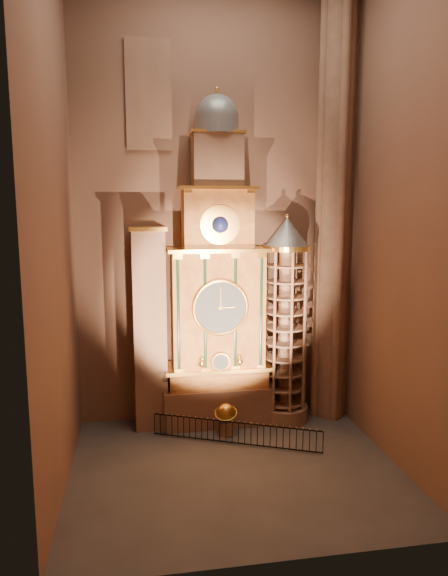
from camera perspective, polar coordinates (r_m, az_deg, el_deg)
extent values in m
plane|color=#383330|center=(23.41, 1.27, -19.42)|extent=(14.00, 14.00, 0.00)
plane|color=#8A5B4A|center=(26.52, -1.11, 8.68)|extent=(22.00, 0.00, 22.00)
plane|color=#8A5B4A|center=(20.46, -18.46, 8.16)|extent=(0.00, 22.00, 22.00)
plane|color=#8A5B4A|center=(22.98, 18.96, 8.17)|extent=(0.00, 22.00, 22.00)
cube|color=#8C634C|center=(27.46, -0.73, -12.68)|extent=(5.60, 2.20, 2.00)
cube|color=brown|center=(26.94, -0.74, -9.72)|extent=(5.00, 2.00, 1.00)
cube|color=#F7B248|center=(26.72, -0.73, -8.63)|extent=(5.40, 2.30, 0.18)
cube|color=brown|center=(26.04, -0.76, -2.40)|extent=(4.60, 2.00, 6.00)
cylinder|color=black|center=(24.97, -5.11, -2.93)|extent=(0.32, 0.32, 5.60)
cylinder|color=black|center=(25.10, -2.15, -2.84)|extent=(0.32, 0.32, 5.60)
cylinder|color=black|center=(25.33, 1.22, -2.72)|extent=(0.32, 0.32, 5.60)
cylinder|color=black|center=(25.60, 4.08, -2.62)|extent=(0.32, 0.32, 5.60)
cube|color=#F7B248|center=(25.56, -0.75, 4.30)|extent=(5.00, 2.25, 0.18)
cylinder|color=#2D3033|center=(25.00, -0.40, -2.17)|extent=(2.60, 0.12, 2.60)
torus|color=#F7B248|center=(24.95, -0.38, -2.20)|extent=(2.80, 0.16, 2.80)
cylinder|color=#F7B248|center=(25.51, -0.34, -8.20)|extent=(0.90, 0.10, 0.90)
sphere|color=#F7B248|center=(25.45, -2.49, -8.37)|extent=(0.36, 0.36, 0.36)
sphere|color=#F7B248|center=(25.74, 1.75, -8.17)|extent=(0.36, 0.36, 0.36)
cube|color=brown|center=(25.54, -0.78, 7.55)|extent=(3.40, 1.80, 3.00)
sphere|color=#0E0D43|center=(24.64, -0.45, 7.04)|extent=(0.80, 0.80, 0.80)
cube|color=#F7B248|center=(25.50, -0.77, 11.03)|extent=(3.80, 2.00, 0.15)
cube|color=#8C634C|center=(25.62, -0.79, 13.82)|extent=(2.40, 1.60, 2.60)
sphere|color=slate|center=(25.88, -0.80, 18.46)|extent=(2.10, 2.10, 2.10)
cylinder|color=#F7B248|center=(26.05, -0.80, 20.41)|extent=(0.14, 0.14, 0.80)
cube|color=#8C634C|center=(25.96, -8.21, -4.79)|extent=(1.60, 1.40, 10.00)
cube|color=#F7B248|center=(26.11, -8.09, -9.27)|extent=(1.35, 0.10, 2.10)
cube|color=#541816|center=(26.05, -8.09, -9.31)|extent=(1.05, 0.04, 1.75)
cube|color=#F7B248|center=(25.42, -8.22, -3.69)|extent=(1.35, 0.10, 2.10)
cube|color=#541816|center=(25.36, -8.21, -3.72)|extent=(1.05, 0.04, 1.75)
cube|color=#F7B248|center=(24.98, -8.35, 2.14)|extent=(1.35, 0.10, 2.10)
cube|color=#541816|center=(24.92, -8.35, 2.12)|extent=(1.05, 0.04, 1.75)
cube|color=#F7B248|center=(25.25, -8.47, 6.53)|extent=(1.80, 1.60, 0.20)
cylinder|color=#8C634C|center=(28.13, 6.63, -13.53)|extent=(2.50, 2.50, 0.80)
cylinder|color=#8C634C|center=(26.74, 6.81, -4.57)|extent=(0.70, 0.70, 8.20)
cylinder|color=#F7B248|center=(26.08, 6.98, 4.43)|extent=(2.40, 2.40, 0.25)
cone|color=slate|center=(26.03, 7.01, 6.19)|extent=(2.30, 2.30, 1.50)
sphere|color=#F7B248|center=(26.01, 7.04, 7.95)|extent=(0.20, 0.20, 0.20)
cylinder|color=#8C634C|center=(27.14, 12.20, 8.49)|extent=(1.60, 1.60, 22.00)
cylinder|color=#8C634C|center=(27.45, 13.77, 8.44)|extent=(0.44, 0.44, 22.00)
cylinder|color=#8C634C|center=(26.86, 10.60, 8.54)|extent=(0.44, 0.44, 22.00)
cylinder|color=#8C634C|center=(27.89, 11.59, 8.52)|extent=(0.44, 0.44, 22.00)
cylinder|color=#8C634C|center=(26.40, 12.85, 8.46)|extent=(0.44, 0.44, 22.00)
cube|color=navy|center=(26.72, -8.39, 20.46)|extent=(2.00, 0.10, 5.00)
cube|color=#8C634C|center=(26.67, -8.39, 20.49)|extent=(2.20, 0.06, 5.20)
cylinder|color=#8C634C|center=(26.19, 0.20, -15.33)|extent=(0.61, 0.61, 0.71)
sphere|color=#B07D31|center=(25.86, 0.20, -13.68)|extent=(0.92, 0.92, 0.92)
torus|color=#B07D31|center=(25.86, 0.20, -13.68)|extent=(1.38, 1.34, 0.49)
cube|color=black|center=(24.95, 1.27, -14.69)|extent=(7.48, 3.37, 0.05)
cube|color=black|center=(25.38, 1.26, -16.81)|extent=(7.48, 3.37, 0.05)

